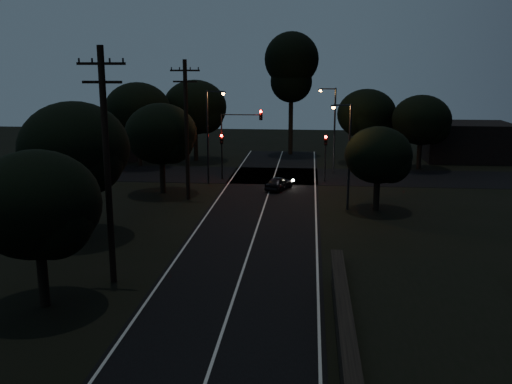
{
  "coord_description": "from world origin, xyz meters",
  "views": [
    {
      "loc": [
        3.25,
        -9.93,
        10.21
      ],
      "look_at": [
        0.0,
        24.0,
        2.5
      ],
      "focal_mm": 40.0,
      "sensor_mm": 36.0,
      "label": 1
    }
  ],
  "objects_px": {
    "streetlight_a": "(210,130)",
    "streetlight_c": "(347,149)",
    "car": "(279,183)",
    "signal_mast": "(240,131)",
    "signal_left": "(222,148)",
    "utility_pole_far": "(186,128)",
    "signal_right": "(325,149)",
    "utility_pole_mid": "(107,163)",
    "tall_pine": "(291,67)",
    "streetlight_b": "(333,124)"
  },
  "relations": [
    {
      "from": "signal_right",
      "to": "car",
      "type": "height_order",
      "value": "signal_right"
    },
    {
      "from": "car",
      "to": "streetlight_c",
      "type": "bearing_deg",
      "value": 151.9
    },
    {
      "from": "utility_pole_far",
      "to": "streetlight_a",
      "type": "distance_m",
      "value": 6.1
    },
    {
      "from": "utility_pole_mid",
      "to": "tall_pine",
      "type": "distance_m",
      "value": 40.82
    },
    {
      "from": "signal_left",
      "to": "car",
      "type": "bearing_deg",
      "value": -36.84
    },
    {
      "from": "utility_pole_far",
      "to": "car",
      "type": "bearing_deg",
      "value": 30.52
    },
    {
      "from": "utility_pole_far",
      "to": "car",
      "type": "height_order",
      "value": "utility_pole_far"
    },
    {
      "from": "signal_left",
      "to": "signal_mast",
      "type": "relative_size",
      "value": 0.66
    },
    {
      "from": "utility_pole_far",
      "to": "tall_pine",
      "type": "distance_m",
      "value": 24.43
    },
    {
      "from": "utility_pole_far",
      "to": "streetlight_a",
      "type": "xyz_separation_m",
      "value": [
        0.69,
        6.0,
        -0.85
      ]
    },
    {
      "from": "utility_pole_far",
      "to": "tall_pine",
      "type": "bearing_deg",
      "value": 73.07
    },
    {
      "from": "utility_pole_far",
      "to": "signal_right",
      "type": "bearing_deg",
      "value": 37.0
    },
    {
      "from": "signal_left",
      "to": "streetlight_b",
      "type": "relative_size",
      "value": 0.51
    },
    {
      "from": "car",
      "to": "tall_pine",
      "type": "bearing_deg",
      "value": -69.2
    },
    {
      "from": "signal_right",
      "to": "signal_left",
      "type": "bearing_deg",
      "value": 180.0
    },
    {
      "from": "streetlight_a",
      "to": "signal_mast",
      "type": "bearing_deg",
      "value": 39.77
    },
    {
      "from": "signal_left",
      "to": "streetlight_c",
      "type": "xyz_separation_m",
      "value": [
        10.43,
        -9.99,
        1.51
      ]
    },
    {
      "from": "streetlight_a",
      "to": "car",
      "type": "relative_size",
      "value": 2.43
    },
    {
      "from": "tall_pine",
      "to": "streetlight_c",
      "type": "xyz_separation_m",
      "value": [
        4.83,
        -25.0,
        -5.5
      ]
    },
    {
      "from": "streetlight_a",
      "to": "streetlight_c",
      "type": "bearing_deg",
      "value": -35.69
    },
    {
      "from": "signal_mast",
      "to": "car",
      "type": "relative_size",
      "value": 1.9
    },
    {
      "from": "streetlight_c",
      "to": "signal_right",
      "type": "bearing_deg",
      "value": 97.02
    },
    {
      "from": "signal_right",
      "to": "streetlight_b",
      "type": "height_order",
      "value": "streetlight_b"
    },
    {
      "from": "car",
      "to": "utility_pole_far",
      "type": "bearing_deg",
      "value": 52.07
    },
    {
      "from": "signal_left",
      "to": "streetlight_c",
      "type": "distance_m",
      "value": 14.52
    },
    {
      "from": "tall_pine",
      "to": "signal_right",
      "type": "bearing_deg",
      "value": -76.51
    },
    {
      "from": "utility_pole_mid",
      "to": "utility_pole_far",
      "type": "relative_size",
      "value": 1.05
    },
    {
      "from": "utility_pole_far",
      "to": "streetlight_b",
      "type": "height_order",
      "value": "utility_pole_far"
    },
    {
      "from": "signal_mast",
      "to": "streetlight_b",
      "type": "distance_m",
      "value": 9.15
    },
    {
      "from": "utility_pole_mid",
      "to": "signal_right",
      "type": "relative_size",
      "value": 2.68
    },
    {
      "from": "utility_pole_mid",
      "to": "streetlight_b",
      "type": "height_order",
      "value": "utility_pole_mid"
    },
    {
      "from": "tall_pine",
      "to": "streetlight_b",
      "type": "height_order",
      "value": "tall_pine"
    },
    {
      "from": "tall_pine",
      "to": "signal_left",
      "type": "distance_m",
      "value": 17.49
    },
    {
      "from": "utility_pole_mid",
      "to": "utility_pole_far",
      "type": "height_order",
      "value": "utility_pole_mid"
    },
    {
      "from": "signal_right",
      "to": "tall_pine",
      "type": "bearing_deg",
      "value": 103.49
    },
    {
      "from": "signal_right",
      "to": "car",
      "type": "relative_size",
      "value": 1.25
    },
    {
      "from": "streetlight_a",
      "to": "streetlight_c",
      "type": "xyz_separation_m",
      "value": [
        11.14,
        -8.0,
        -0.29
      ]
    },
    {
      "from": "utility_pole_far",
      "to": "signal_mast",
      "type": "bearing_deg",
      "value": 68.89
    },
    {
      "from": "signal_mast",
      "to": "signal_left",
      "type": "bearing_deg",
      "value": -179.87
    },
    {
      "from": "signal_mast",
      "to": "car",
      "type": "xyz_separation_m",
      "value": [
        3.66,
        -4.01,
        -3.78
      ]
    },
    {
      "from": "tall_pine",
      "to": "signal_left",
      "type": "height_order",
      "value": "tall_pine"
    },
    {
      "from": "tall_pine",
      "to": "streetlight_a",
      "type": "height_order",
      "value": "tall_pine"
    },
    {
      "from": "utility_pole_far",
      "to": "signal_left",
      "type": "relative_size",
      "value": 2.56
    },
    {
      "from": "signal_mast",
      "to": "streetlight_b",
      "type": "height_order",
      "value": "streetlight_b"
    },
    {
      "from": "signal_left",
      "to": "streetlight_a",
      "type": "relative_size",
      "value": 0.51
    },
    {
      "from": "utility_pole_mid",
      "to": "signal_mast",
      "type": "height_order",
      "value": "utility_pole_mid"
    },
    {
      "from": "signal_right",
      "to": "streetlight_b",
      "type": "bearing_deg",
      "value": 80.0
    },
    {
      "from": "signal_mast",
      "to": "utility_pole_far",
      "type": "bearing_deg",
      "value": -111.11
    },
    {
      "from": "utility_pole_mid",
      "to": "utility_pole_far",
      "type": "xyz_separation_m",
      "value": [
        0.0,
        17.0,
        -0.25
      ]
    },
    {
      "from": "signal_left",
      "to": "signal_mast",
      "type": "distance_m",
      "value": 2.26
    }
  ]
}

